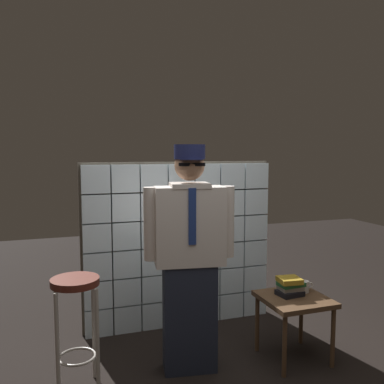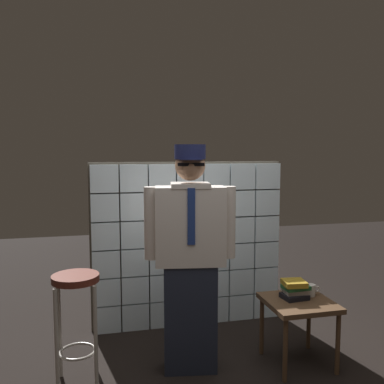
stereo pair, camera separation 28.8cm
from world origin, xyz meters
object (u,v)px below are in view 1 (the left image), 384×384
object	(u,v)px
bar_stool	(76,307)
book_stack	(290,286)
standing_person	(190,255)
coffee_mug	(305,286)
side_table	(294,305)

from	to	relation	value
bar_stool	book_stack	distance (m)	1.71
bar_stool	book_stack	world-z (taller)	bar_stool
standing_person	bar_stool	bearing A→B (deg)	-170.55
bar_stool	book_stack	bearing A→B (deg)	-2.14
book_stack	coffee_mug	distance (m)	0.16
standing_person	side_table	distance (m)	0.99
side_table	book_stack	size ratio (longest dim) A/B	2.34
side_table	standing_person	bearing A→B (deg)	172.23
bar_stool	coffee_mug	bearing A→B (deg)	-1.21
side_table	book_stack	bearing A→B (deg)	103.22
standing_person	book_stack	bearing A→B (deg)	4.55
bar_stool	side_table	world-z (taller)	bar_stool
bar_stool	side_table	distance (m)	1.73
side_table	coffee_mug	distance (m)	0.20
standing_person	coffee_mug	distance (m)	1.07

